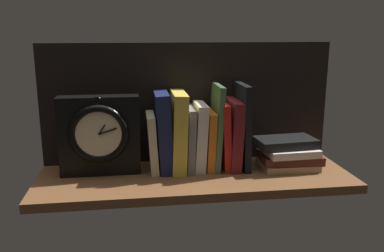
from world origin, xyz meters
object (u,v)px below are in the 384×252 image
Objects in this scene: book_green_romantic at (216,127)px; book_stack_side at (288,153)px; book_yellow_seinlanguage at (178,131)px; book_white_catcher at (199,136)px; book_maroon_dawkins at (232,134)px; book_gray_chess at (189,138)px; book_red_requiem at (223,135)px; book_black_skeptic at (242,126)px; book_navy_bierce at (164,132)px; framed_clock at (100,135)px; book_cream_twain at (152,142)px; book_orange_pandolfini at (209,139)px.

book_green_romantic is 1.26× the size of book_stack_side.
book_yellow_seinlanguage is 1.17× the size of book_white_catcher.
book_gray_chess is at bearing 180.00° from book_maroon_dawkins.
book_black_skeptic is (5.79, 0.00, 2.74)cm from book_red_requiem.
book_green_romantic reaches higher than book_red_requiem.
book_stack_side is (13.67, -3.84, -8.29)cm from book_black_skeptic.
book_navy_bierce is 1.00× the size of framed_clock.
book_yellow_seinlanguage reaches higher than book_red_requiem.
book_navy_bierce reaches higher than framed_clock.
book_cream_twain is 0.67× the size of book_black_skeptic.
book_red_requiem is at bearing -0.00° from book_cream_twain.
book_yellow_seinlanguage is 34.15cm from book_stack_side.
book_maroon_dawkins is (16.65, 0.00, -1.30)cm from book_yellow_seinlanguage.
book_maroon_dawkins is 0.81× the size of book_black_skeptic.
book_stack_side is at bearing -15.69° from book_black_skeptic.
book_green_romantic is 3.41cm from book_red_requiem.
framed_clock is at bearing -174.51° from book_cream_twain.
book_gray_chess is (7.72, 0.00, -2.26)cm from book_navy_bierce.
book_white_catcher is at bearing 180.00° from book_red_requiem.
book_green_romantic is 7.95cm from book_black_skeptic.
book_maroon_dawkins is (10.32, -0.00, 0.42)cm from book_white_catcher.
book_white_catcher is 7.37cm from book_red_requiem.
book_red_requiem is 2.96cm from book_maroon_dawkins.
book_gray_chess is at bearing 180.00° from book_red_requiem.
book_cream_twain is 0.85× the size of book_stack_side.
framed_clock is (-15.13, -1.45, 3.16)cm from book_cream_twain.
book_stack_side is (19.46, -3.84, -5.55)cm from book_red_requiem.
book_red_requiem is 0.97× the size of book_maroon_dawkins.
book_red_requiem is at bearing -0.00° from book_green_romantic.
book_white_catcher is at bearing 180.00° from book_orange_pandolfini.
book_black_skeptic is (10.19, 0.00, 3.99)cm from book_orange_pandolfini.
book_maroon_dawkins is at bearing 166.91° from book_stack_side.
book_white_catcher reaches higher than book_gray_chess.
book_yellow_seinlanguage is at bearing -0.00° from book_navy_bierce.
book_black_skeptic reaches higher than framed_clock.
book_gray_chess is 5.93cm from book_orange_pandolfini.
book_orange_pandolfini is 7.51cm from book_maroon_dawkins.
book_yellow_seinlanguage reaches higher than book_maroon_dawkins.
book_yellow_seinlanguage and framed_clock have the same top height.
book_maroon_dawkins is (13.24, -0.00, 0.94)cm from book_gray_chess.
framed_clock is (-26.28, -1.45, 2.29)cm from book_gray_chess.
book_gray_chess is 10.32cm from book_red_requiem.
framed_clock reaches higher than book_orange_pandolfini.
book_red_requiem is 36.65cm from framed_clock.
book_stack_side is (26.83, -3.84, -5.45)cm from book_white_catcher.
book_navy_bierce is at bearing 180.00° from book_white_catcher.
book_red_requiem is at bearing 2.28° from framed_clock.
book_white_catcher is 0.78× the size of book_black_skeptic.
book_red_requiem is at bearing -0.00° from book_navy_bierce.
book_red_requiem reaches higher than book_stack_side.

